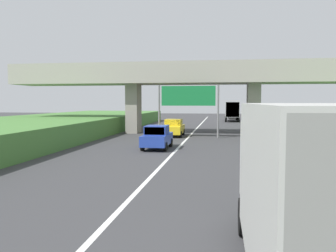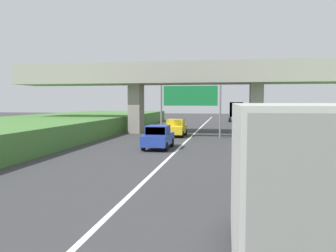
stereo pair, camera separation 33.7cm
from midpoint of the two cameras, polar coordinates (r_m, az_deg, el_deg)
lane_centre_stripe at (r=29.91m, az=2.43°, el=-2.58°), size 0.20×98.82×0.01m
overpass_bridge at (r=37.09m, az=3.76°, el=7.51°), size 40.00×4.80×7.58m
overhead_highway_sign at (r=32.99m, az=3.10°, el=4.52°), size 5.88×0.18×5.08m
truck_silver at (r=61.33m, az=10.46°, el=2.58°), size 2.44×7.30×3.44m
truck_white at (r=6.42m, az=21.77°, el=-10.07°), size 2.44×7.30×3.44m
car_yellow at (r=34.20m, az=0.69°, el=-0.30°), size 1.86×4.10×1.72m
car_blue at (r=25.22m, az=-2.21°, el=-1.87°), size 1.86×4.10×1.72m
construction_barrel_2 at (r=15.40m, az=20.60°, el=-7.46°), size 0.57×0.57×0.90m
construction_barrel_3 at (r=20.46m, az=17.76°, el=-4.58°), size 0.57×0.57×0.90m
construction_barrel_4 at (r=25.56m, az=15.85°, el=-2.84°), size 0.57×0.57×0.90m
construction_barrel_5 at (r=30.72m, az=14.93°, el=-1.68°), size 0.57×0.57×0.90m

